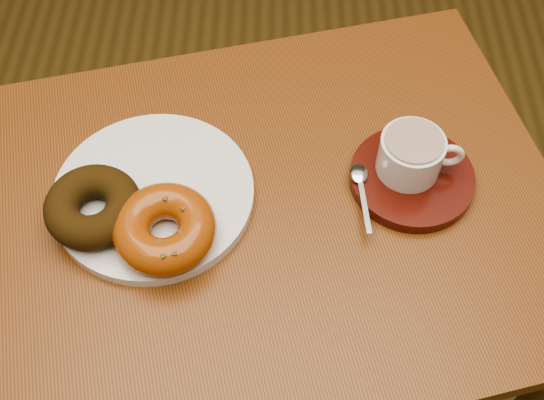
{
  "coord_description": "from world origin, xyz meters",
  "views": [
    {
      "loc": [
        0.04,
        -0.58,
        1.45
      ],
      "look_at": [
        0.04,
        -0.11,
        0.75
      ],
      "focal_mm": 45.0,
      "sensor_mm": 36.0,
      "label": 1
    }
  ],
  "objects_px": {
    "coffee_cup": "(412,154)",
    "cafe_table": "(258,254)",
    "saucer": "(412,178)",
    "donut_plate": "(154,194)"
  },
  "relations": [
    {
      "from": "coffee_cup",
      "to": "cafe_table",
      "type": "bearing_deg",
      "value": -162.21
    },
    {
      "from": "saucer",
      "to": "coffee_cup",
      "type": "xyz_separation_m",
      "value": [
        -0.0,
        0.01,
        0.04
      ]
    },
    {
      "from": "saucer",
      "to": "donut_plate",
      "type": "bearing_deg",
      "value": -175.07
    },
    {
      "from": "cafe_table",
      "to": "saucer",
      "type": "xyz_separation_m",
      "value": [
        0.2,
        0.04,
        0.12
      ]
    },
    {
      "from": "saucer",
      "to": "cafe_table",
      "type": "bearing_deg",
      "value": -167.58
    },
    {
      "from": "donut_plate",
      "to": "saucer",
      "type": "height_order",
      "value": "saucer"
    },
    {
      "from": "saucer",
      "to": "coffee_cup",
      "type": "distance_m",
      "value": 0.04
    },
    {
      "from": "donut_plate",
      "to": "coffee_cup",
      "type": "distance_m",
      "value": 0.33
    },
    {
      "from": "cafe_table",
      "to": "coffee_cup",
      "type": "relative_size",
      "value": 8.35
    },
    {
      "from": "donut_plate",
      "to": "saucer",
      "type": "xyz_separation_m",
      "value": [
        0.33,
        0.03,
        0.0
      ]
    }
  ]
}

